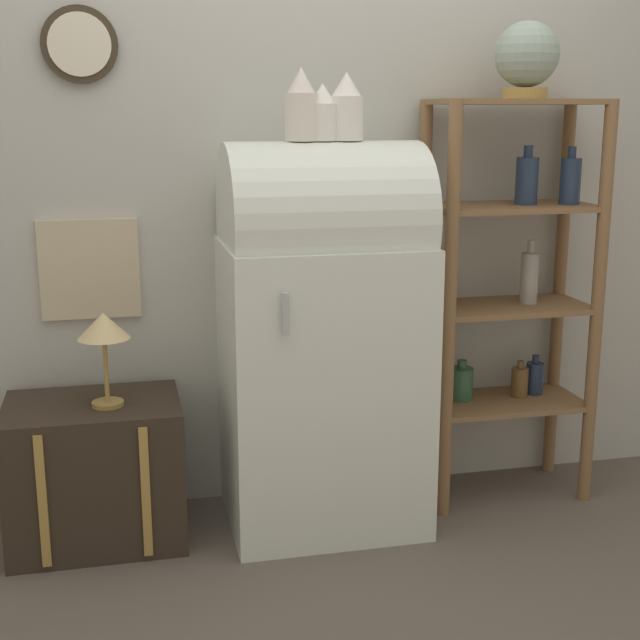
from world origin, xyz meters
name	(u,v)px	position (x,y,z in m)	size (l,w,h in m)	color
ground_plane	(340,550)	(0.00, 0.00, 0.00)	(12.00, 12.00, 0.00)	#60564C
wall_back	(303,156)	(0.00, 0.57, 1.35)	(7.00, 0.09, 2.70)	#B7B7AD
refrigerator	(323,333)	(0.00, 0.27, 0.73)	(0.71, 0.60, 1.42)	silver
suitcase_trunk	(96,472)	(-0.83, 0.29, 0.26)	(0.61, 0.45, 0.52)	#33281E
shelf_unit	(511,281)	(0.77, 0.35, 0.87)	(0.65, 0.35, 1.56)	olive
globe	(527,57)	(0.77, 0.32, 1.71)	(0.24, 0.24, 0.28)	#AD8942
vase_left	(301,107)	(-0.08, 0.27, 1.53)	(0.11, 0.11, 0.25)	silver
vase_center	(321,114)	(0.00, 0.27, 1.51)	(0.11, 0.11, 0.19)	white
vase_right	(346,109)	(0.09, 0.28, 1.53)	(0.12, 0.12, 0.23)	white
desk_lamp	(104,331)	(-0.77, 0.25, 0.78)	(0.18, 0.18, 0.33)	#AD8942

